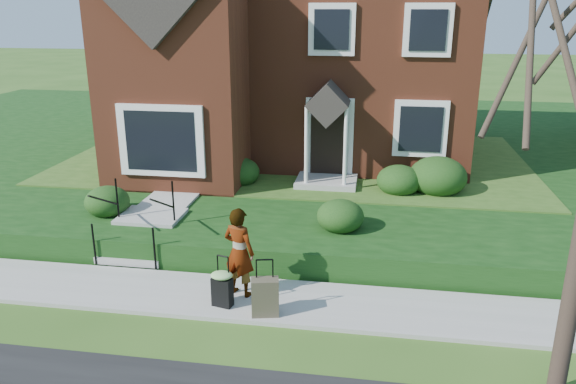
% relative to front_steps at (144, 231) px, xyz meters
% --- Properties ---
extents(ground, '(120.00, 120.00, 0.00)m').
position_rel_front_steps_xyz_m(ground, '(2.50, -1.84, -0.47)').
color(ground, '#2D5119').
rests_on(ground, ground).
extents(sidewalk, '(60.00, 1.60, 0.08)m').
position_rel_front_steps_xyz_m(sidewalk, '(2.50, -1.84, -0.43)').
color(sidewalk, '#9E9B93').
rests_on(sidewalk, ground).
extents(terrace, '(44.00, 20.00, 0.60)m').
position_rel_front_steps_xyz_m(terrace, '(6.50, 9.06, -0.17)').
color(terrace, '#10340E').
rests_on(terrace, ground).
extents(walkway, '(1.20, 6.00, 0.06)m').
position_rel_front_steps_xyz_m(walkway, '(0.00, 3.16, 0.16)').
color(walkway, '#9E9B93').
rests_on(walkway, terrace).
extents(main_house, '(10.40, 10.20, 9.40)m').
position_rel_front_steps_xyz_m(main_house, '(2.29, 7.76, 4.79)').
color(main_house, brown).
rests_on(main_house, terrace).
extents(front_steps, '(1.40, 2.02, 1.50)m').
position_rel_front_steps_xyz_m(front_steps, '(0.00, 0.00, 0.00)').
color(front_steps, '#9E9B93').
rests_on(front_steps, ground).
extents(foundation_shrubs, '(9.49, 4.18, 1.03)m').
position_rel_front_steps_xyz_m(foundation_shrubs, '(2.69, 2.85, 0.58)').
color(foundation_shrubs, black).
rests_on(foundation_shrubs, terrace).
extents(woman, '(0.72, 0.59, 1.69)m').
position_rel_front_steps_xyz_m(woman, '(2.60, -1.74, 0.45)').
color(woman, '#999999').
rests_on(woman, sidewalk).
extents(suitcase_black, '(0.46, 0.41, 0.95)m').
position_rel_front_steps_xyz_m(suitcase_black, '(2.39, -2.21, -0.03)').
color(suitcase_black, black).
rests_on(suitcase_black, sidewalk).
extents(suitcase_olive, '(0.51, 0.36, 1.02)m').
position_rel_front_steps_xyz_m(suitcase_olive, '(3.20, -2.39, -0.05)').
color(suitcase_olive, '#4A4331').
rests_on(suitcase_olive, sidewalk).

